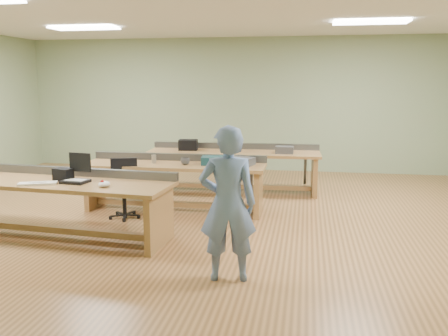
{
  "coord_description": "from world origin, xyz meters",
  "views": [
    {
      "loc": [
        1.52,
        -6.81,
        2.01
      ],
      "look_at": [
        0.44,
        -0.6,
        0.86
      ],
      "focal_mm": 38.0,
      "sensor_mm": 36.0,
      "label": 1
    }
  ],
  "objects_px": {
    "workbench_back": "(233,161)",
    "parts_bin_teal": "(213,160)",
    "camera_bag": "(63,174)",
    "person": "(228,204)",
    "laptop_base": "(75,181)",
    "parts_bin_grey": "(240,161)",
    "drinks_can": "(154,159)",
    "mug": "(185,161)",
    "workbench_front": "(51,194)",
    "task_chair": "(124,196)",
    "workbench_mid": "(175,175)"
  },
  "relations": [
    {
      "from": "workbench_back",
      "to": "parts_bin_teal",
      "type": "xyz_separation_m",
      "value": [
        -0.09,
        -1.46,
        0.25
      ]
    },
    {
      "from": "parts_bin_teal",
      "to": "camera_bag",
      "type": "bearing_deg",
      "value": -137.57
    },
    {
      "from": "person",
      "to": "laptop_base",
      "type": "relative_size",
      "value": 5.14
    },
    {
      "from": "parts_bin_grey",
      "to": "drinks_can",
      "type": "xyz_separation_m",
      "value": [
        -1.35,
        -0.09,
        0.01
      ]
    },
    {
      "from": "laptop_base",
      "to": "camera_bag",
      "type": "xyz_separation_m",
      "value": [
        -0.22,
        0.1,
        0.06
      ]
    },
    {
      "from": "camera_bag",
      "to": "mug",
      "type": "relative_size",
      "value": 1.74
    },
    {
      "from": "workbench_front",
      "to": "workbench_back",
      "type": "xyz_separation_m",
      "value": [
        1.95,
        2.99,
        -0.0
      ]
    },
    {
      "from": "person",
      "to": "mug",
      "type": "distance_m",
      "value": 2.65
    },
    {
      "from": "parts_bin_teal",
      "to": "parts_bin_grey",
      "type": "height_order",
      "value": "parts_bin_teal"
    },
    {
      "from": "parts_bin_teal",
      "to": "task_chair",
      "type": "bearing_deg",
      "value": -156.49
    },
    {
      "from": "camera_bag",
      "to": "drinks_can",
      "type": "height_order",
      "value": "camera_bag"
    },
    {
      "from": "camera_bag",
      "to": "parts_bin_teal",
      "type": "height_order",
      "value": "camera_bag"
    },
    {
      "from": "task_chair",
      "to": "parts_bin_grey",
      "type": "height_order",
      "value": "task_chair"
    },
    {
      "from": "person",
      "to": "mug",
      "type": "bearing_deg",
      "value": -76.45
    },
    {
      "from": "workbench_front",
      "to": "mug",
      "type": "height_order",
      "value": "workbench_front"
    },
    {
      "from": "person",
      "to": "workbench_front",
      "type": "bearing_deg",
      "value": -31.82
    },
    {
      "from": "person",
      "to": "parts_bin_teal",
      "type": "distance_m",
      "value": 2.6
    },
    {
      "from": "workbench_mid",
      "to": "drinks_can",
      "type": "xyz_separation_m",
      "value": [
        -0.32,
        -0.03,
        0.26
      ]
    },
    {
      "from": "workbench_front",
      "to": "camera_bag",
      "type": "distance_m",
      "value": 0.32
    },
    {
      "from": "laptop_base",
      "to": "mug",
      "type": "bearing_deg",
      "value": 63.39
    },
    {
      "from": "workbench_back",
      "to": "workbench_mid",
      "type": "bearing_deg",
      "value": -118.05
    },
    {
      "from": "laptop_base",
      "to": "parts_bin_teal",
      "type": "distance_m",
      "value": 2.19
    },
    {
      "from": "workbench_front",
      "to": "drinks_can",
      "type": "relative_size",
      "value": 25.04
    },
    {
      "from": "drinks_can",
      "to": "parts_bin_teal",
      "type": "bearing_deg",
      "value": 2.46
    },
    {
      "from": "person",
      "to": "mug",
      "type": "relative_size",
      "value": 11.66
    },
    {
      "from": "workbench_back",
      "to": "mug",
      "type": "height_order",
      "value": "workbench_back"
    },
    {
      "from": "task_chair",
      "to": "parts_bin_grey",
      "type": "bearing_deg",
      "value": 1.46
    },
    {
      "from": "drinks_can",
      "to": "mug",
      "type": "bearing_deg",
      "value": -6.59
    },
    {
      "from": "workbench_back",
      "to": "mug",
      "type": "xyz_separation_m",
      "value": [
        -0.51,
        -1.56,
        0.24
      ]
    },
    {
      "from": "workbench_front",
      "to": "parts_bin_grey",
      "type": "bearing_deg",
      "value": 39.56
    },
    {
      "from": "laptop_base",
      "to": "person",
      "type": "bearing_deg",
      "value": -15.42
    },
    {
      "from": "workbench_mid",
      "to": "laptop_base",
      "type": "bearing_deg",
      "value": -117.82
    },
    {
      "from": "person",
      "to": "parts_bin_teal",
      "type": "relative_size",
      "value": 4.47
    },
    {
      "from": "workbench_back",
      "to": "task_chair",
      "type": "height_order",
      "value": "task_chair"
    },
    {
      "from": "workbench_back",
      "to": "drinks_can",
      "type": "xyz_separation_m",
      "value": [
        -1.03,
        -1.5,
        0.25
      ]
    },
    {
      "from": "workbench_back",
      "to": "laptop_base",
      "type": "bearing_deg",
      "value": -118.85
    },
    {
      "from": "workbench_back",
      "to": "laptop_base",
      "type": "distance_m",
      "value": 3.46
    },
    {
      "from": "workbench_back",
      "to": "person",
      "type": "distance_m",
      "value": 4.03
    },
    {
      "from": "parts_bin_grey",
      "to": "person",
      "type": "bearing_deg",
      "value": -84.59
    },
    {
      "from": "mug",
      "to": "workbench_front",
      "type": "bearing_deg",
      "value": -135.19
    },
    {
      "from": "workbench_back",
      "to": "parts_bin_teal",
      "type": "bearing_deg",
      "value": -95.7
    },
    {
      "from": "workbench_front",
      "to": "workbench_mid",
      "type": "relative_size",
      "value": 1.16
    },
    {
      "from": "workbench_front",
      "to": "task_chair",
      "type": "distance_m",
      "value": 1.19
    },
    {
      "from": "parts_bin_grey",
      "to": "mug",
      "type": "distance_m",
      "value": 0.84
    },
    {
      "from": "workbench_front",
      "to": "task_chair",
      "type": "relative_size",
      "value": 3.79
    },
    {
      "from": "mug",
      "to": "person",
      "type": "bearing_deg",
      "value": -66.19
    },
    {
      "from": "task_chair",
      "to": "drinks_can",
      "type": "bearing_deg",
      "value": 40.45
    },
    {
      "from": "workbench_front",
      "to": "mug",
      "type": "bearing_deg",
      "value": 49.54
    },
    {
      "from": "task_chair",
      "to": "mug",
      "type": "height_order",
      "value": "task_chair"
    },
    {
      "from": "task_chair",
      "to": "mug",
      "type": "xyz_separation_m",
      "value": [
        0.83,
        0.44,
        0.48
      ]
    }
  ]
}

